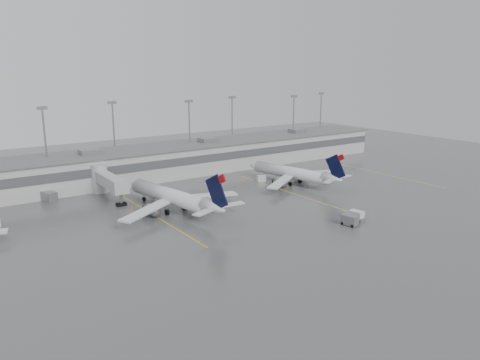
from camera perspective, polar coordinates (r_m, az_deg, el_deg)
ground at (r=86.99m, az=7.42°, el=-6.55°), size 260.00×260.00×0.00m
terminal at (r=132.95m, az=-9.46°, el=2.32°), size 152.00×17.00×9.45m
light_masts at (r=136.86m, az=-10.63°, el=5.93°), size 142.40×8.00×20.60m
jet_bridge_right at (r=114.46m, az=-16.09°, el=-0.02°), size 4.00×17.20×7.00m
stand_markings at (r=105.04m, az=-1.36°, el=-2.87°), size 105.25×40.00×0.01m
jet_mid_left at (r=98.97m, az=-8.06°, el=-2.04°), size 29.16×32.96×10.74m
jet_mid_right at (r=122.05m, az=6.58°, el=0.87°), size 26.48×30.00×9.83m
baggage_tug at (r=96.09m, az=13.99°, el=-4.38°), size 2.53×3.47×2.05m
baggage_cart at (r=92.96m, az=13.23°, el=-4.78°), size 2.32×3.44×2.05m
gse_uld_b at (r=110.62m, az=-10.01°, el=-1.75°), size 2.79×2.13×1.78m
gse_uld_c at (r=125.03m, az=2.60°, el=0.19°), size 2.55×2.05×1.58m
gse_loader at (r=114.89m, az=-22.25°, el=-1.88°), size 3.28×4.11×2.23m
cone_b at (r=103.80m, az=-13.12°, el=-3.26°), size 0.39×0.39×0.63m
cone_c at (r=124.50m, az=0.40°, el=-0.08°), size 0.39×0.39×0.62m
cone_d at (r=144.78m, az=12.23°, el=1.60°), size 0.49×0.49×0.78m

